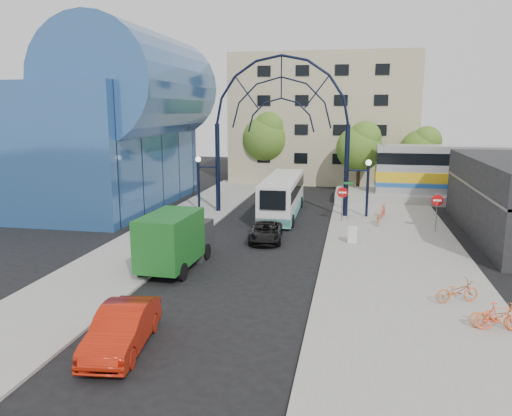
% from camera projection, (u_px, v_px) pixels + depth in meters
% --- Properties ---
extents(ground, '(120.00, 120.00, 0.00)m').
position_uv_depth(ground, '(240.00, 270.00, 25.57)').
color(ground, black).
rests_on(ground, ground).
extents(sidewalk_east, '(8.00, 56.00, 0.12)m').
position_uv_depth(sidewalk_east, '(395.00, 255.00, 27.89)').
color(sidewalk_east, gray).
rests_on(sidewalk_east, ground).
extents(plaza_west, '(5.00, 50.00, 0.12)m').
position_uv_depth(plaza_west, '(164.00, 234.00, 32.56)').
color(plaza_west, gray).
rests_on(plaza_west, ground).
extents(gateway_arch, '(13.64, 0.44, 12.10)m').
position_uv_depth(gateway_arch, '(281.00, 103.00, 37.38)').
color(gateway_arch, black).
rests_on(gateway_arch, ground).
extents(stop_sign, '(0.80, 0.07, 2.50)m').
position_uv_depth(stop_sign, '(342.00, 196.00, 35.82)').
color(stop_sign, slate).
rests_on(stop_sign, sidewalk_east).
extents(do_not_enter_sign, '(0.76, 0.07, 2.48)m').
position_uv_depth(do_not_enter_sign, '(437.00, 204.00, 32.73)').
color(do_not_enter_sign, slate).
rests_on(do_not_enter_sign, sidewalk_east).
extents(street_name_sign, '(0.70, 0.70, 2.80)m').
position_uv_depth(street_name_sign, '(348.00, 193.00, 36.30)').
color(street_name_sign, slate).
rests_on(street_name_sign, sidewalk_east).
extents(sandwich_board, '(0.55, 0.61, 0.99)m').
position_uv_depth(sandwich_board, '(352.00, 233.00, 30.12)').
color(sandwich_board, white).
rests_on(sandwich_board, sidewalk_east).
extents(transit_hall, '(16.50, 18.00, 14.50)m').
position_uv_depth(transit_hall, '(101.00, 126.00, 41.59)').
color(transit_hall, '#305993').
rests_on(transit_hall, ground).
extents(apartment_block, '(20.00, 12.10, 14.00)m').
position_uv_depth(apartment_block, '(324.00, 119.00, 57.49)').
color(apartment_block, tan).
rests_on(apartment_block, ground).
extents(tree_north_a, '(4.48, 4.48, 7.00)m').
position_uv_depth(tree_north_a, '(361.00, 146.00, 48.47)').
color(tree_north_a, '#382314').
rests_on(tree_north_a, ground).
extents(tree_north_b, '(5.12, 5.12, 8.00)m').
position_uv_depth(tree_north_b, '(267.00, 136.00, 54.08)').
color(tree_north_b, '#382314').
rests_on(tree_north_b, ground).
extents(tree_north_c, '(4.16, 4.16, 6.50)m').
position_uv_depth(tree_north_c, '(422.00, 149.00, 49.33)').
color(tree_north_c, '#382314').
rests_on(tree_north_c, ground).
extents(city_bus, '(2.75, 10.91, 2.98)m').
position_uv_depth(city_bus, '(282.00, 195.00, 38.58)').
color(city_bus, silver).
rests_on(city_bus, ground).
extents(green_truck, '(2.49, 6.02, 3.00)m').
position_uv_depth(green_truck, '(176.00, 239.00, 25.67)').
color(green_truck, black).
rests_on(green_truck, ground).
extents(black_suv, '(2.40, 4.40, 1.17)m').
position_uv_depth(black_suv, '(266.00, 232.00, 31.06)').
color(black_suv, black).
rests_on(black_suv, ground).
extents(red_sedan, '(2.15, 4.71, 1.50)m').
position_uv_depth(red_sedan, '(122.00, 329.00, 16.97)').
color(red_sedan, '#A91C0A').
rests_on(red_sedan, ground).
extents(bike_near_a, '(0.64, 1.68, 0.87)m').
position_uv_depth(bike_near_a, '(378.00, 218.00, 35.00)').
color(bike_near_a, '#DD5B2C').
rests_on(bike_near_a, sidewalk_east).
extents(bike_near_b, '(0.80, 1.75, 1.02)m').
position_uv_depth(bike_near_b, '(383.00, 210.00, 37.44)').
color(bike_near_b, '#E3502D').
rests_on(bike_near_b, sidewalk_east).
extents(bike_far_a, '(1.80, 0.66, 0.94)m').
position_uv_depth(bike_far_a, '(495.00, 317.00, 18.32)').
color(bike_far_a, orange).
rests_on(bike_far_a, sidewalk_east).
extents(bike_far_b, '(1.82, 0.59, 1.08)m').
position_uv_depth(bike_far_b, '(501.00, 317.00, 18.16)').
color(bike_far_b, '#FF5933').
rests_on(bike_far_b, sidewalk_east).
extents(bike_far_c, '(1.98, 1.27, 0.98)m').
position_uv_depth(bike_far_c, '(457.00, 291.00, 20.85)').
color(bike_far_c, '#CB6028').
rests_on(bike_far_c, sidewalk_east).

